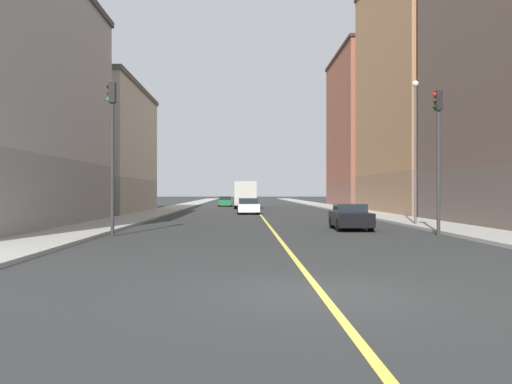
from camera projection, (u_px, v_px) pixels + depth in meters
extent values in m
plane|color=#2A2C2B|center=(321.00, 293.00, 10.48)|extent=(400.00, 400.00, 0.00)
cube|color=#9E9B93|center=(340.00, 209.00, 59.70)|extent=(3.29, 168.00, 0.15)
cube|color=#9E9B93|center=(172.00, 209.00, 59.23)|extent=(3.29, 168.00, 0.15)
cube|color=#E5D14C|center=(256.00, 209.00, 59.46)|extent=(0.16, 154.00, 0.01)
cube|color=#8F6B4F|center=(421.00, 193.00, 49.57)|extent=(8.02, 19.76, 3.65)
cube|color=#A8754C|center=(421.00, 70.00, 49.56)|extent=(8.02, 19.76, 19.39)
cube|color=brown|center=(367.00, 194.00, 71.01)|extent=(8.02, 18.15, 3.27)
cube|color=#93513D|center=(367.00, 119.00, 71.00)|extent=(8.02, 18.15, 16.74)
cube|color=#42241B|center=(367.00, 55.00, 71.00)|extent=(8.32, 18.45, 0.40)
cube|color=#9D9688|center=(99.00, 196.00, 50.20)|extent=(8.02, 17.86, 3.16)
cube|color=#BCB29E|center=(99.00, 135.00, 50.19)|extent=(8.02, 17.86, 8.35)
cube|color=#545047|center=(99.00, 89.00, 50.19)|extent=(8.32, 18.16, 0.40)
cylinder|color=#2D2D2D|center=(438.00, 173.00, 24.19)|extent=(0.16, 0.16, 5.69)
cube|color=black|center=(438.00, 100.00, 24.19)|extent=(0.28, 0.32, 0.90)
sphere|color=red|center=(435.00, 95.00, 24.18)|extent=(0.20, 0.20, 0.20)
sphere|color=#352204|center=(435.00, 101.00, 24.18)|extent=(0.20, 0.20, 0.20)
sphere|color=black|center=(435.00, 107.00, 24.18)|extent=(0.20, 0.20, 0.20)
cylinder|color=#2D2D2D|center=(112.00, 169.00, 23.82)|extent=(0.16, 0.16, 5.97)
cube|color=black|center=(112.00, 93.00, 23.81)|extent=(0.28, 0.32, 0.90)
sphere|color=#320404|center=(109.00, 87.00, 23.81)|extent=(0.20, 0.20, 0.20)
sphere|color=#352204|center=(109.00, 93.00, 23.81)|extent=(0.20, 0.20, 0.20)
sphere|color=green|center=(109.00, 99.00, 23.81)|extent=(0.20, 0.20, 0.20)
cylinder|color=#4C4C51|center=(415.00, 155.00, 30.48)|extent=(0.14, 0.14, 7.88)
sphere|color=#EAEACC|center=(415.00, 84.00, 30.48)|extent=(0.36, 0.36, 0.36)
cube|color=black|center=(350.00, 219.00, 27.80)|extent=(1.88, 4.01, 0.70)
cube|color=black|center=(350.00, 208.00, 27.96)|extent=(1.60, 1.72, 0.43)
cylinder|color=black|center=(332.00, 222.00, 29.03)|extent=(0.24, 0.65, 0.64)
cylinder|color=black|center=(361.00, 222.00, 29.03)|extent=(0.24, 0.65, 0.64)
cylinder|color=black|center=(339.00, 225.00, 26.58)|extent=(0.24, 0.65, 0.64)
cylinder|color=black|center=(371.00, 225.00, 26.57)|extent=(0.24, 0.65, 0.64)
cube|color=white|center=(248.00, 208.00, 47.21)|extent=(1.98, 3.95, 0.69)
cube|color=black|center=(248.00, 201.00, 47.37)|extent=(1.70, 1.85, 0.50)
cylinder|color=black|center=(238.00, 210.00, 48.37)|extent=(0.24, 0.65, 0.64)
cylinder|color=black|center=(257.00, 210.00, 48.46)|extent=(0.24, 0.65, 0.64)
cylinder|color=black|center=(239.00, 211.00, 45.95)|extent=(0.24, 0.65, 0.64)
cylinder|color=black|center=(259.00, 211.00, 46.05)|extent=(0.24, 0.65, 0.64)
cube|color=#1E6B38|center=(225.00, 202.00, 71.70)|extent=(1.89, 4.23, 0.65)
cube|color=black|center=(225.00, 198.00, 71.68)|extent=(1.59, 1.86, 0.47)
cylinder|color=black|center=(219.00, 204.00, 72.94)|extent=(0.24, 0.65, 0.64)
cylinder|color=black|center=(231.00, 204.00, 73.04)|extent=(0.24, 0.65, 0.64)
cylinder|color=black|center=(219.00, 204.00, 70.36)|extent=(0.24, 0.65, 0.64)
cylinder|color=black|center=(231.00, 204.00, 70.46)|extent=(0.24, 0.65, 0.64)
cube|color=maroon|center=(245.00, 196.00, 65.42)|extent=(2.49, 2.09, 2.10)
cube|color=#B2B2A8|center=(245.00, 193.00, 61.45)|extent=(2.49, 4.94, 2.69)
cylinder|color=black|center=(236.00, 204.00, 65.01)|extent=(0.30, 0.90, 0.90)
cylinder|color=black|center=(255.00, 204.00, 65.07)|extent=(0.30, 0.90, 0.90)
cylinder|color=black|center=(235.00, 205.00, 60.38)|extent=(0.30, 0.90, 0.90)
cylinder|color=black|center=(255.00, 205.00, 60.43)|extent=(0.30, 0.90, 0.90)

